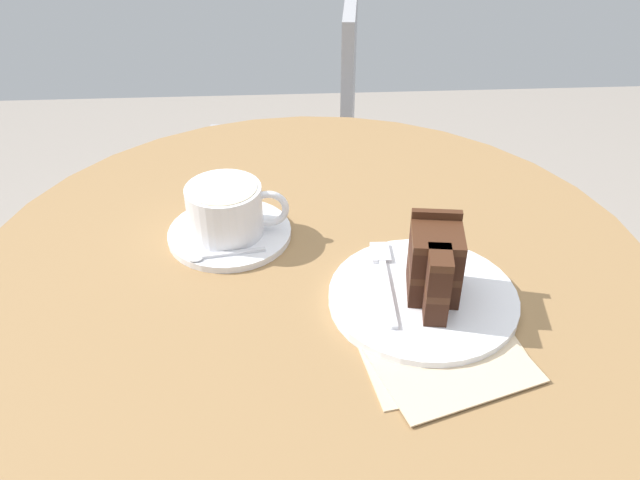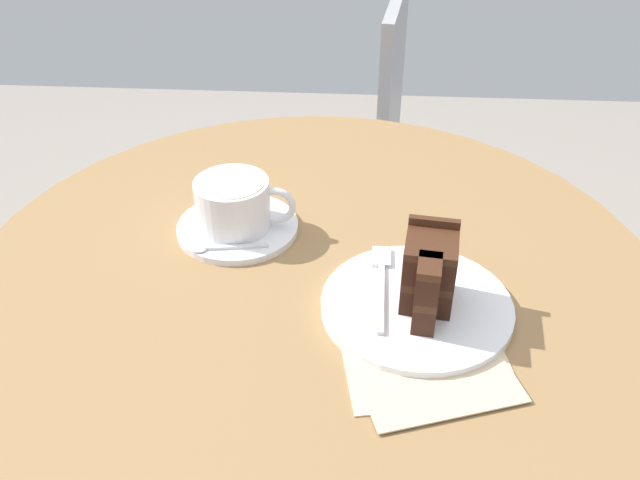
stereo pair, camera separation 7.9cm
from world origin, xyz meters
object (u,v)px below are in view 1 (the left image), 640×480
cake_plate (423,298)px  coffee_cup (226,209)px  fork (384,273)px  cafe_chair (308,141)px  saucer (230,233)px  teaspoon (217,255)px  cake_slice (435,265)px  napkin (438,343)px

cake_plate → coffee_cup: bearing=148.0°
fork → cafe_chair: 0.84m
coffee_cup → saucer: bearing=62.9°
saucer → coffee_cup: coffee_cup is taller
cake_plate → teaspoon: bearing=159.6°
fork → cafe_chair: bearing=5.1°
teaspoon → saucer: bearing=-111.4°
cake_plate → cake_slice: (0.01, -0.00, 0.05)m
saucer → cake_plate: bearing=-32.6°
coffee_cup → napkin: bearing=-42.3°
cake_slice → cake_plate: bearing=175.8°
napkin → teaspoon: bearing=147.0°
coffee_cup → cake_slice: (0.23, -0.14, 0.01)m
teaspoon → cafe_chair: bearing=-108.9°
coffee_cup → teaspoon: 0.06m
coffee_cup → cake_slice: bearing=-31.1°
cake_plate → cafe_chair: (-0.10, 0.85, -0.23)m
teaspoon → fork: fork is taller
teaspoon → cake_plate: 0.25m
teaspoon → cake_plate: (0.24, -0.09, -0.01)m
saucer → napkin: size_ratio=0.73×
fork → napkin: bearing=-156.7°
teaspoon → cake_plate: bearing=151.1°
saucer → cafe_chair: size_ratio=0.19×
saucer → fork: 0.21m
cake_slice → coffee_cup: bearing=148.9°
coffee_cup → fork: 0.21m
saucer → fork: size_ratio=1.05×
fork → napkin: size_ratio=0.70×
cake_plate → cake_slice: 0.05m
cafe_chair → cake_slice: bearing=14.2°
cake_plate → saucer: bearing=147.4°
teaspoon → cafe_chair: size_ratio=0.11×
cake_slice → cafe_chair: size_ratio=0.11×
saucer → cake_plate: 0.27m
fork → napkin: fork is taller
saucer → cake_slice: bearing=-31.6°
fork → napkin: 0.11m
cake_slice → napkin: 0.08m
saucer → cake_slice: (0.23, -0.14, 0.05)m
teaspoon → napkin: size_ratio=0.44×
cake_plate → cake_slice: bearing=-4.2°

